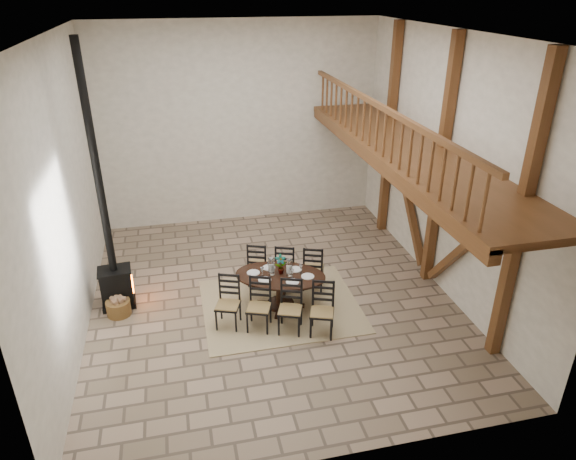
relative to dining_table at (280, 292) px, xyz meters
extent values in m
plane|color=#9D8168|center=(-0.08, 0.44, -0.37)|extent=(8.00, 8.00, 0.00)
cube|color=white|center=(-0.08, 4.44, 2.13)|extent=(7.00, 0.02, 5.00)
cube|color=white|center=(-0.08, -3.56, 2.13)|extent=(7.00, 0.02, 5.00)
cube|color=white|center=(-3.58, 0.44, 2.13)|extent=(0.02, 8.00, 5.00)
cube|color=white|center=(3.42, 0.44, 2.13)|extent=(0.02, 8.00, 5.00)
cube|color=white|center=(-0.08, 0.44, 4.63)|extent=(7.00, 8.00, 0.02)
cube|color=brown|center=(3.30, -2.06, 2.13)|extent=(0.18, 0.18, 5.00)
cube|color=brown|center=(3.30, 0.44, 2.13)|extent=(0.18, 0.18, 5.00)
cube|color=brown|center=(3.30, 2.94, 2.13)|extent=(0.18, 0.18, 5.00)
cube|color=brown|center=(3.30, -0.81, 1.03)|extent=(0.14, 2.16, 2.54)
cube|color=brown|center=(3.30, 1.69, 1.03)|extent=(0.14, 2.16, 2.54)
cube|color=brown|center=(3.30, 0.44, 2.43)|extent=(0.20, 7.80, 0.20)
cube|color=brown|center=(2.62, 0.44, 2.48)|extent=(1.60, 7.80, 0.12)
cube|color=brown|center=(1.92, 0.44, 2.38)|extent=(0.18, 7.80, 0.22)
cube|color=brown|center=(1.92, 0.44, 3.38)|extent=(0.09, 7.60, 0.09)
cube|color=brown|center=(1.92, 0.44, 2.96)|extent=(0.06, 7.60, 0.86)
cube|color=tan|center=(0.03, 0.08, -0.36)|extent=(3.00, 2.50, 0.02)
ellipsoid|color=black|center=(0.03, 0.08, 0.32)|extent=(1.99, 1.58, 0.04)
cylinder|color=black|center=(0.03, 0.08, -0.04)|extent=(0.17, 0.17, 0.63)
cylinder|color=black|center=(0.03, 0.08, -0.32)|extent=(0.53, 0.53, 0.06)
cube|color=#987046|center=(-1.04, -0.34, 0.09)|extent=(0.53, 0.52, 0.04)
cube|color=black|center=(-1.04, -0.34, -0.15)|extent=(0.51, 0.51, 0.44)
cube|color=black|center=(-0.98, -0.17, 0.35)|extent=(0.35, 0.16, 0.57)
cube|color=#987046|center=(-0.50, -0.54, 0.09)|extent=(0.53, 0.52, 0.04)
cube|color=black|center=(-0.50, -0.54, -0.15)|extent=(0.51, 0.51, 0.44)
cube|color=black|center=(-0.44, -0.37, 0.35)|extent=(0.35, 0.16, 0.57)
cube|color=#987046|center=(0.03, -0.74, 0.09)|extent=(0.53, 0.52, 0.04)
cube|color=black|center=(0.03, -0.74, -0.15)|extent=(0.51, 0.51, 0.44)
cube|color=black|center=(0.09, -0.57, 0.35)|extent=(0.35, 0.16, 0.57)
cube|color=#987046|center=(0.57, -0.94, 0.09)|extent=(0.53, 0.52, 0.04)
cube|color=black|center=(0.57, -0.94, -0.15)|extent=(0.51, 0.51, 0.44)
cube|color=black|center=(0.63, -0.77, 0.35)|extent=(0.35, 0.16, 0.57)
cube|color=#987046|center=(-0.24, 0.99, 0.09)|extent=(0.53, 0.52, 0.04)
cube|color=black|center=(-0.24, 0.99, -0.15)|extent=(0.51, 0.51, 0.44)
cube|color=black|center=(-0.31, 0.82, 0.35)|extent=(0.35, 0.16, 0.57)
cube|color=#987046|center=(0.29, 0.79, 0.09)|extent=(0.53, 0.52, 0.04)
cube|color=black|center=(0.29, 0.79, -0.15)|extent=(0.51, 0.51, 0.44)
cube|color=black|center=(0.23, 0.62, 0.35)|extent=(0.35, 0.16, 0.57)
cube|color=#987046|center=(0.83, 0.59, 0.09)|extent=(0.53, 0.52, 0.04)
cube|color=black|center=(0.83, 0.59, -0.15)|extent=(0.51, 0.51, 0.44)
cube|color=black|center=(0.76, 0.42, 0.35)|extent=(0.35, 0.16, 0.57)
cube|color=silver|center=(0.03, 0.08, 0.35)|extent=(1.48, 1.09, 0.01)
cube|color=white|center=(0.03, 0.08, 0.43)|extent=(0.90, 0.56, 0.18)
cylinder|color=white|center=(-0.13, 0.13, 0.51)|extent=(0.12, 0.12, 0.34)
cylinder|color=white|center=(0.19, 0.02, 0.51)|extent=(0.12, 0.12, 0.34)
cylinder|color=silver|center=(-0.13, 0.13, 0.42)|extent=(0.06, 0.06, 0.16)
cylinder|color=silver|center=(0.19, 0.02, 0.42)|extent=(0.06, 0.06, 0.16)
imported|color=#4C723F|center=(0.04, 0.12, 0.54)|extent=(0.25, 0.21, 0.40)
cube|color=black|center=(-3.06, 0.82, -0.32)|extent=(0.66, 0.53, 0.10)
cube|color=black|center=(-3.06, 0.82, 0.06)|extent=(0.61, 0.48, 0.67)
cube|color=#FF590C|center=(-2.76, 0.85, 0.06)|extent=(0.04, 0.27, 0.27)
cube|color=black|center=(-3.06, 0.82, 0.42)|extent=(0.65, 0.52, 0.04)
cylinder|color=black|center=(-3.06, 0.82, 2.53)|extent=(0.14, 0.14, 4.19)
cylinder|color=brown|center=(-3.04, 0.50, -0.22)|extent=(0.45, 0.45, 0.30)
cube|color=#987455|center=(-3.04, 0.50, -0.04)|extent=(0.24, 0.24, 0.09)
cube|color=#987455|center=(-3.23, 1.06, -0.17)|extent=(0.33, 0.26, 0.41)
camera|label=1|loc=(-1.70, -8.15, 5.37)|focal=32.00mm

